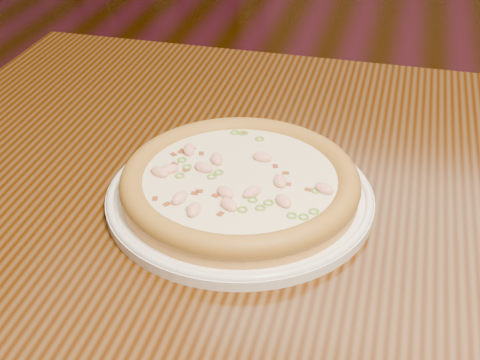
# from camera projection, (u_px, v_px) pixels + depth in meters

# --- Properties ---
(hero_table) EXTENTS (1.20, 0.80, 0.75)m
(hero_table) POSITION_uv_depth(u_px,v_px,m) (340.00, 256.00, 0.86)
(hero_table) COLOR black
(hero_table) RESTS_ON ground
(plate) EXTENTS (0.31, 0.31, 0.02)m
(plate) POSITION_uv_depth(u_px,v_px,m) (240.00, 195.00, 0.78)
(plate) COLOR white
(plate) RESTS_ON hero_table
(pizza) EXTENTS (0.28, 0.28, 0.03)m
(pizza) POSITION_uv_depth(u_px,v_px,m) (240.00, 182.00, 0.77)
(pizza) COLOR gold
(pizza) RESTS_ON plate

